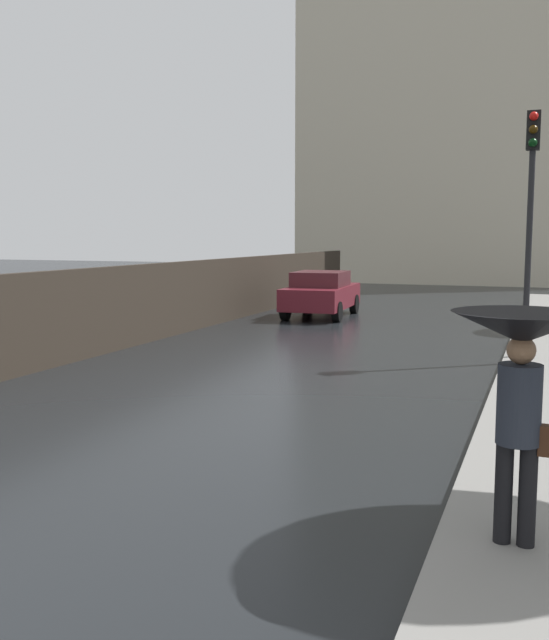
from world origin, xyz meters
The scene contains 4 objects.
car_maroon_near_kerb centered at (-1.97, 19.94, 0.75)m, with size 2.03×4.01×1.45m.
pedestrian_with_umbrella_near centered at (4.61, 4.03, 1.65)m, with size 1.08×1.08×1.86m.
traffic_light centered at (4.39, 13.43, 3.47)m, with size 0.26×0.39×4.86m.
distant_tower centered at (-0.68, 40.88, 10.53)m, with size 15.84×9.81×25.21m.
Camera 1 is at (4.78, -1.71, 2.58)m, focal length 39.99 mm.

